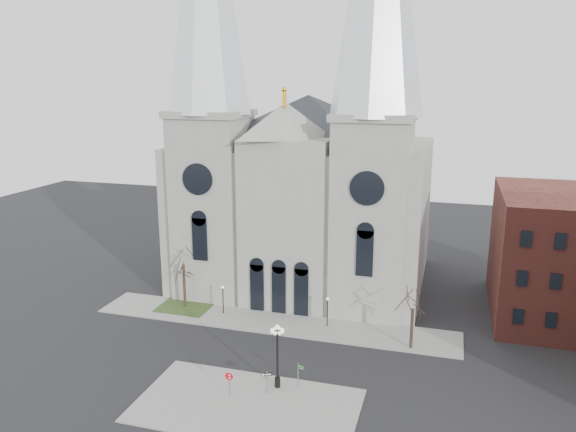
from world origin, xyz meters
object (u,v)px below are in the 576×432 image
(stop_sign, at_px, (229,379))
(street_name_sign, at_px, (299,373))
(globe_lamp, at_px, (277,348))
(one_way_sign, at_px, (267,378))

(stop_sign, height_order, street_name_sign, stop_sign)
(stop_sign, xyz_separation_m, street_name_sign, (5.11, 3.13, -0.37))
(stop_sign, xyz_separation_m, globe_lamp, (3.36, 2.56, 1.99))
(globe_lamp, distance_m, street_name_sign, 2.99)
(one_way_sign, distance_m, street_name_sign, 2.90)
(one_way_sign, bearing_deg, globe_lamp, 43.26)
(globe_lamp, xyz_separation_m, one_way_sign, (-0.52, -1.23, -2.25))
(street_name_sign, bearing_deg, stop_sign, -131.84)
(stop_sign, distance_m, street_name_sign, 6.00)
(one_way_sign, relative_size, street_name_sign, 0.94)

